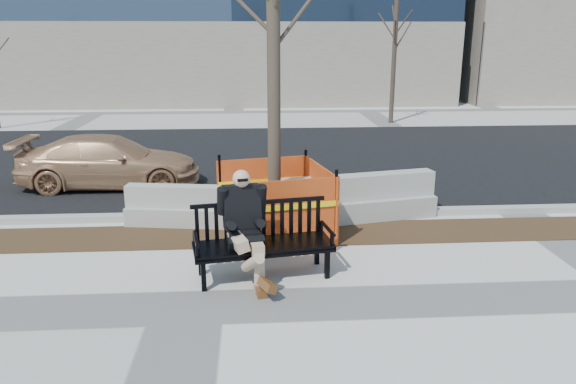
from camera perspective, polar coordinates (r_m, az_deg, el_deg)
name	(u,v)px	position (r m, az deg, el deg)	size (l,w,h in m)	color
ground	(188,307)	(7.37, -10.44, -11.81)	(120.00, 120.00, 0.00)	beige
mulch_strip	(204,236)	(9.73, -8.75, -4.59)	(40.00, 1.20, 0.02)	#47301C
asphalt_street	(222,159)	(15.67, -6.89, 3.46)	(60.00, 10.40, 0.01)	black
curb	(208,216)	(10.60, -8.34, -2.50)	(60.00, 0.25, 0.12)	#9E9B93
bench	(264,276)	(8.10, -2.58, -8.83)	(2.05, 0.73, 1.09)	black
seated_man	(245,277)	(8.11, -4.54, -8.83)	(0.69, 1.15, 1.61)	black
tree_fence	(275,234)	(9.72, -1.38, -4.45)	(2.65, 2.65, 6.61)	orange
sedan	(112,186)	(13.42, -17.97, 0.59)	(1.66, 4.09, 1.19)	tan
jersey_barrier_left	(199,225)	(10.32, -9.35, -3.42)	(2.66, 0.53, 0.76)	#A19E96
jersey_barrier_right	(356,219)	(10.56, 7.11, -2.87)	(3.11, 0.62, 0.89)	#9C9992
far_tree_right	(391,123)	(22.52, 10.70, 7.16)	(2.02, 2.02, 5.45)	#43352B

